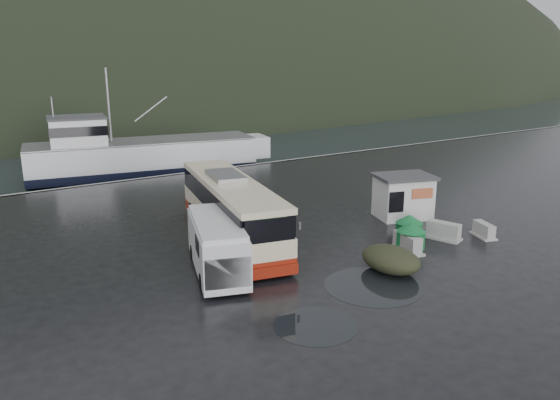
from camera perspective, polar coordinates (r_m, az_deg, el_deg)
ground at (r=25.69m, az=2.49°, el=-5.91°), size 160.00×160.00×0.00m
harbor_water at (r=130.56m, az=-27.15°, el=9.49°), size 300.00×180.00×0.02m
quay_edge at (r=42.89m, az=-13.19°, el=2.33°), size 160.00×0.60×1.50m
coach_bus at (r=28.10m, az=-5.01°, el=-4.08°), size 5.23×11.93×3.27m
white_van at (r=24.08m, az=-6.51°, el=-7.49°), size 3.70×6.13×2.42m
waste_bin_left at (r=28.56m, az=13.24°, el=-4.12°), size 1.11×1.11×1.36m
waste_bin_right at (r=27.21m, az=13.42°, el=-5.11°), size 1.14×1.14×1.40m
dome_tent at (r=24.50m, az=11.43°, el=-7.30°), size 2.26×3.00×1.11m
ticket_kiosk at (r=32.43m, az=12.61°, el=-1.76°), size 3.80×3.30×2.51m
jersey_barrier_a at (r=26.98m, az=13.11°, el=-5.26°), size 1.18×1.89×0.88m
jersey_barrier_b at (r=30.22m, az=20.46°, el=-3.62°), size 1.21×1.66×0.75m
jersey_barrier_c at (r=29.22m, az=16.65°, el=-3.92°), size 1.40×1.97×0.89m
fishing_trawler at (r=50.26m, az=-14.03°, el=4.13°), size 23.63×9.01×9.24m
puddles at (r=21.72m, az=7.85°, el=-10.14°), size 7.50×4.93×0.01m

